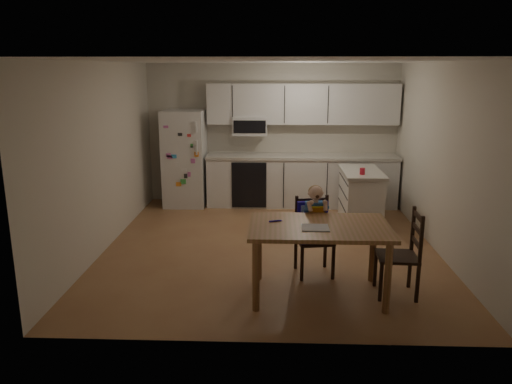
{
  "coord_description": "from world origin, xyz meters",
  "views": [
    {
      "loc": [
        0.06,
        -6.55,
        2.41
      ],
      "look_at": [
        -0.16,
        -0.89,
        1.0
      ],
      "focal_mm": 35.0,
      "sensor_mm": 36.0,
      "label": 1
    }
  ],
  "objects_px": {
    "red_cup": "(362,171)",
    "chair_booster": "(314,220)",
    "refrigerator": "(185,158)",
    "dining_table": "(319,235)",
    "chair_side": "(407,248)",
    "kitchen_island": "(360,197)"
  },
  "relations": [
    {
      "from": "dining_table",
      "to": "refrigerator",
      "type": "bearing_deg",
      "value": 119.77
    },
    {
      "from": "chair_booster",
      "to": "chair_side",
      "type": "height_order",
      "value": "chair_booster"
    },
    {
      "from": "kitchen_island",
      "to": "chair_booster",
      "type": "distance_m",
      "value": 2.24
    },
    {
      "from": "red_cup",
      "to": "refrigerator",
      "type": "bearing_deg",
      "value": 156.39
    },
    {
      "from": "dining_table",
      "to": "chair_booster",
      "type": "height_order",
      "value": "chair_booster"
    },
    {
      "from": "dining_table",
      "to": "chair_side",
      "type": "relative_size",
      "value": 1.57
    },
    {
      "from": "kitchen_island",
      "to": "dining_table",
      "type": "distance_m",
      "value": 2.81
    },
    {
      "from": "chair_side",
      "to": "kitchen_island",
      "type": "bearing_deg",
      "value": -176.23
    },
    {
      "from": "refrigerator",
      "to": "red_cup",
      "type": "height_order",
      "value": "refrigerator"
    },
    {
      "from": "refrigerator",
      "to": "red_cup",
      "type": "bearing_deg",
      "value": -23.61
    },
    {
      "from": "refrigerator",
      "to": "red_cup",
      "type": "relative_size",
      "value": 17.13
    },
    {
      "from": "refrigerator",
      "to": "chair_side",
      "type": "height_order",
      "value": "refrigerator"
    },
    {
      "from": "refrigerator",
      "to": "dining_table",
      "type": "relative_size",
      "value": 1.14
    },
    {
      "from": "kitchen_island",
      "to": "dining_table",
      "type": "bearing_deg",
      "value": -108.43
    },
    {
      "from": "refrigerator",
      "to": "chair_side",
      "type": "relative_size",
      "value": 1.79
    },
    {
      "from": "refrigerator",
      "to": "chair_booster",
      "type": "height_order",
      "value": "refrigerator"
    },
    {
      "from": "red_cup",
      "to": "chair_booster",
      "type": "xyz_separation_m",
      "value": [
        -0.85,
        -1.75,
        -0.24
      ]
    },
    {
      "from": "kitchen_island",
      "to": "chair_side",
      "type": "bearing_deg",
      "value": -88.69
    },
    {
      "from": "refrigerator",
      "to": "kitchen_island",
      "type": "distance_m",
      "value": 3.16
    },
    {
      "from": "red_cup",
      "to": "chair_booster",
      "type": "bearing_deg",
      "value": -115.9
    },
    {
      "from": "dining_table",
      "to": "chair_side",
      "type": "xyz_separation_m",
      "value": [
        0.94,
        0.05,
        -0.15
      ]
    },
    {
      "from": "refrigerator",
      "to": "red_cup",
      "type": "distance_m",
      "value": 3.19
    }
  ]
}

